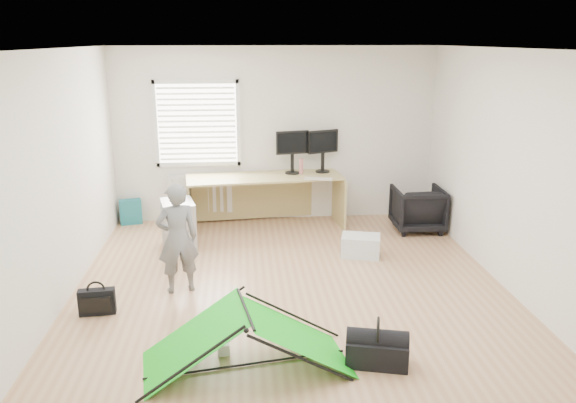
{
  "coord_description": "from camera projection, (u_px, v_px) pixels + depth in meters",
  "views": [
    {
      "loc": [
        -0.53,
        -5.93,
        2.8
      ],
      "look_at": [
        0.0,
        0.4,
        0.95
      ],
      "focal_mm": 35.0,
      "sensor_mm": 36.0,
      "label": 1
    }
  ],
  "objects": [
    {
      "name": "window",
      "position": [
        197.0,
        124.0,
        8.56
      ],
      "size": [
        1.2,
        0.06,
        1.2
      ],
      "primitive_type": "cube",
      "color": "silver",
      "rests_on": "back_wall"
    },
    {
      "name": "tote_bag",
      "position": [
        131.0,
        212.0,
        8.77
      ],
      "size": [
        0.36,
        0.22,
        0.39
      ],
      "primitive_type": "cube",
      "rotation": [
        0.0,
        0.0,
        0.25
      ],
      "color": "#1C6F7C",
      "rests_on": "ground"
    },
    {
      "name": "radiator",
      "position": [
        200.0,
        194.0,
        8.83
      ],
      "size": [
        1.0,
        0.12,
        0.6
      ],
      "primitive_type": "cube",
      "color": "silver",
      "rests_on": "back_wall"
    },
    {
      "name": "monitor_left",
      "position": [
        292.0,
        158.0,
        8.59
      ],
      "size": [
        0.52,
        0.21,
        0.49
      ],
      "primitive_type": "cube",
      "rotation": [
        0.0,
        0.0,
        0.2
      ],
      "color": "black",
      "rests_on": "desk"
    },
    {
      "name": "back_wall",
      "position": [
        275.0,
        135.0,
        8.75
      ],
      "size": [
        5.0,
        0.02,
        2.7
      ],
      "primitive_type": "cube",
      "color": "silver",
      "rests_on": "ground"
    },
    {
      "name": "kite",
      "position": [
        246.0,
        338.0,
        4.91
      ],
      "size": [
        1.91,
        1.08,
        0.56
      ],
      "primitive_type": null,
      "rotation": [
        0.0,
        0.0,
        0.17
      ],
      "color": "#13C818",
      "rests_on": "ground"
    },
    {
      "name": "storage_crate",
      "position": [
        361.0,
        246.0,
        7.48
      ],
      "size": [
        0.57,
        0.47,
        0.28
      ],
      "primitive_type": "cube",
      "rotation": [
        0.0,
        0.0,
        -0.25
      ],
      "color": "silver",
      "rests_on": "ground"
    },
    {
      "name": "desk",
      "position": [
        265.0,
        201.0,
        8.6
      ],
      "size": [
        2.4,
        0.98,
        0.8
      ],
      "primitive_type": "cube",
      "rotation": [
        0.0,
        0.0,
        0.1
      ],
      "color": "tan",
      "rests_on": "ground"
    },
    {
      "name": "duffel_bag",
      "position": [
        377.0,
        352.0,
        4.98
      ],
      "size": [
        0.6,
        0.4,
        0.24
      ],
      "primitive_type": "cube",
      "rotation": [
        0.0,
        0.0,
        -0.24
      ],
      "color": "black",
      "rests_on": "ground"
    },
    {
      "name": "keyboard",
      "position": [
        318.0,
        179.0,
        8.29
      ],
      "size": [
        0.43,
        0.23,
        0.02
      ],
      "primitive_type": "cube",
      "rotation": [
        0.0,
        0.0,
        -0.23
      ],
      "color": "beige",
      "rests_on": "desk"
    },
    {
      "name": "thermos",
      "position": [
        301.0,
        166.0,
        8.6
      ],
      "size": [
        0.08,
        0.08,
        0.23
      ],
      "primitive_type": "cylinder",
      "rotation": [
        0.0,
        0.0,
        0.3
      ],
      "color": "#B66865",
      "rests_on": "desk"
    },
    {
      "name": "laptop_bag",
      "position": [
        97.0,
        302.0,
        5.89
      ],
      "size": [
        0.38,
        0.15,
        0.28
      ],
      "primitive_type": "cube",
      "rotation": [
        0.0,
        0.0,
        0.1
      ],
      "color": "black",
      "rests_on": "ground"
    },
    {
      "name": "white_box",
      "position": [
        224.0,
        348.0,
        5.17
      ],
      "size": [
        0.11,
        0.11,
        0.11
      ],
      "primitive_type": "cube",
      "rotation": [
        0.0,
        0.0,
        0.09
      ],
      "color": "silver",
      "rests_on": "ground"
    },
    {
      "name": "person",
      "position": [
        177.0,
        238.0,
        6.3
      ],
      "size": [
        0.53,
        0.42,
        1.28
      ],
      "primitive_type": "imported",
      "rotation": [
        0.0,
        0.0,
        3.42
      ],
      "color": "slate",
      "rests_on": "ground"
    },
    {
      "name": "office_chair",
      "position": [
        418.0,
        209.0,
        8.45
      ],
      "size": [
        0.73,
        0.75,
        0.67
      ],
      "primitive_type": "imported",
      "rotation": [
        0.0,
        0.0,
        3.12
      ],
      "color": "black",
      "rests_on": "ground"
    },
    {
      "name": "ground",
      "position": [
        291.0,
        290.0,
        6.5
      ],
      "size": [
        5.5,
        5.5,
        0.0
      ],
      "primitive_type": "plane",
      "color": "tan",
      "rests_on": "ground"
    },
    {
      "name": "monitor_right",
      "position": [
        323.0,
        157.0,
        8.68
      ],
      "size": [
        0.51,
        0.29,
        0.48
      ],
      "primitive_type": "cube",
      "rotation": [
        0.0,
        0.0,
        0.38
      ],
      "color": "black",
      "rests_on": "desk"
    },
    {
      "name": "filing_cabinet",
      "position": [
        178.0,
        224.0,
        7.75
      ],
      "size": [
        0.54,
        0.64,
        0.66
      ],
      "primitive_type": "cube",
      "rotation": [
        0.0,
        0.0,
        0.23
      ],
      "color": "#A7A9AC",
      "rests_on": "ground"
    }
  ]
}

